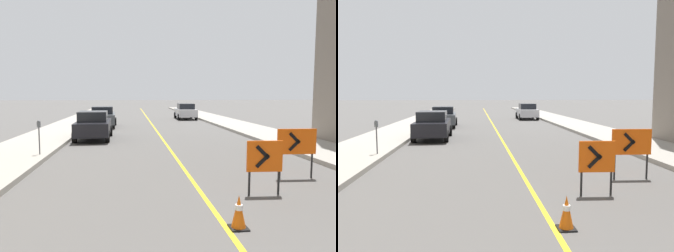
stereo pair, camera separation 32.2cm
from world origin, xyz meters
TOP-DOWN VIEW (x-y plane):
  - lane_stripe at (0.00, 34.33)m, footprint 0.12×68.67m
  - sidewalk_left at (-6.57, 34.33)m, footprint 3.12×68.67m
  - sidewalk_right at (6.57, 34.33)m, footprint 3.12×68.67m
  - traffic_cone_fourth at (0.22, 16.04)m, footprint 0.34×0.34m
  - arrow_barricade_primary at (1.53, 17.98)m, footprint 0.91×0.11m
  - arrow_barricade_secondary at (3.16, 19.46)m, footprint 1.19×0.11m
  - parked_car_curb_near at (-3.86, 28.93)m, footprint 1.95×4.35m
  - parked_car_curb_mid at (-3.90, 35.80)m, footprint 2.02×4.39m
  - parked_car_curb_far at (3.77, 43.04)m, footprint 1.94×4.32m
  - parking_meter_near_curb at (-5.36, 23.46)m, footprint 0.12×0.11m

SIDE VIEW (x-z plane):
  - lane_stripe at x=0.00m, z-range 0.00..0.01m
  - sidewalk_left at x=-6.57m, z-range 0.00..0.17m
  - sidewalk_right at x=6.57m, z-range 0.00..0.17m
  - traffic_cone_fourth at x=0.22m, z-range 0.00..0.65m
  - parked_car_curb_near at x=-3.86m, z-range 0.00..1.59m
  - parked_car_curb_mid at x=-3.90m, z-range 0.00..1.59m
  - parked_car_curb_far at x=3.77m, z-range 0.00..1.59m
  - arrow_barricade_primary at x=1.53m, z-range 0.25..1.63m
  - arrow_barricade_secondary at x=3.16m, z-range 0.31..1.82m
  - parking_meter_near_curb at x=-5.36m, z-range 0.45..1.81m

